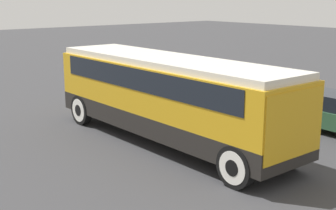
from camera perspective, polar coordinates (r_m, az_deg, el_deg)
name	(u,v)px	position (r m, az deg, el deg)	size (l,w,h in m)	color
ground_plane	(168,142)	(16.48, 0.00, -4.57)	(120.00, 120.00, 0.00)	#38383A
tour_bus	(170,92)	(15.95, 0.22, 1.61)	(10.39, 2.62, 3.00)	black
parked_car_near	(230,99)	(20.48, 7.55, 0.77)	(4.19, 1.89, 1.34)	maroon
parked_car_mid	(329,111)	(18.86, 19.00, -0.73)	(4.39, 1.92, 1.46)	#2D5638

